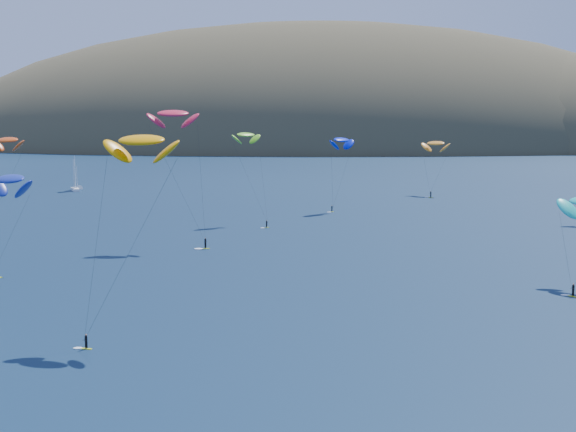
# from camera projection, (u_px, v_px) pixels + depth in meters

# --- Properties ---
(island) EXTENTS (730.00, 300.00, 210.00)m
(island) POSITION_uv_depth(u_px,v_px,m) (342.00, 160.00, 614.04)
(island) COLOR #3D3526
(island) RESTS_ON ground
(sailboat) EXTENTS (9.95, 9.18, 11.88)m
(sailboat) POSITION_uv_depth(u_px,v_px,m) (75.00, 188.00, 267.53)
(sailboat) COLOR white
(sailboat) RESTS_ON ground
(kitesurfer_1) EXTENTS (9.79, 11.26, 22.27)m
(kitesurfer_1) POSITION_uv_depth(u_px,v_px,m) (7.00, 140.00, 185.88)
(kitesurfer_1) COLOR #C8D918
(kitesurfer_1) RESTS_ON ground
(kitesurfer_2) EXTENTS (10.76, 9.71, 25.55)m
(kitesurfer_2) POSITION_uv_depth(u_px,v_px,m) (141.00, 140.00, 92.97)
(kitesurfer_2) COLOR #C8D918
(kitesurfer_2) RESTS_ON ground
(kitesurfer_3) EXTENTS (9.77, 12.40, 22.92)m
(kitesurfer_3) POSITION_uv_depth(u_px,v_px,m) (246.00, 135.00, 188.52)
(kitesurfer_3) COLOR #C8D918
(kitesurfer_3) RESTS_ON ground
(kitesurfer_4) EXTENTS (8.70, 9.07, 21.29)m
(kitesurfer_4) POSITION_uv_depth(u_px,v_px,m) (342.00, 140.00, 211.65)
(kitesurfer_4) COLOR #C8D918
(kitesurfer_4) RESTS_ON ground
(kitesurfer_9) EXTENTS (12.34, 7.28, 28.64)m
(kitesurfer_9) POSITION_uv_depth(u_px,v_px,m) (173.00, 114.00, 155.56)
(kitesurfer_9) COLOR #C8D918
(kitesurfer_9) RESTS_ON ground
(kitesurfer_10) EXTENTS (11.17, 15.13, 17.87)m
(kitesurfer_10) POSITION_uv_depth(u_px,v_px,m) (10.00, 179.00, 135.96)
(kitesurfer_10) COLOR #C8D918
(kitesurfer_10) RESTS_ON ground
(kitesurfer_11) EXTENTS (9.97, 14.80, 18.87)m
(kitesurfer_11) POSITION_uv_depth(u_px,v_px,m) (436.00, 143.00, 253.81)
(kitesurfer_11) COLOR #C8D918
(kitesurfer_11) RESTS_ON ground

